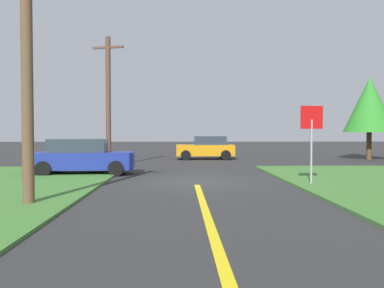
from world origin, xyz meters
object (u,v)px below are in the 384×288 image
object	(u,v)px
car_approaching_junction	(206,148)
parked_car_near_building	(82,157)
oak_tree_left	(370,105)
utility_pole_near	(27,65)
stop_sign	(312,129)
utility_pole_mid	(108,100)

from	to	relation	value
car_approaching_junction	parked_car_near_building	bearing A→B (deg)	56.51
parked_car_near_building	car_approaching_junction	world-z (taller)	same
car_approaching_junction	oak_tree_left	distance (m)	11.67
utility_pole_near	oak_tree_left	size ratio (longest dim) A/B	1.25
stop_sign	parked_car_near_building	world-z (taller)	stop_sign
utility_pole_near	utility_pole_mid	world-z (taller)	utility_pole_mid
stop_sign	parked_car_near_building	size ratio (longest dim) A/B	0.62
utility_pole_near	utility_pole_mid	xyz separation A→B (m)	(0.04, 11.49, 0.02)
utility_pole_near	oak_tree_left	world-z (taller)	utility_pole_near
parked_car_near_building	utility_pole_mid	bearing A→B (deg)	79.67
stop_sign	car_approaching_junction	xyz separation A→B (m)	(-2.87, 13.63, -1.25)
parked_car_near_building	stop_sign	bearing A→B (deg)	-26.69
car_approaching_junction	utility_pole_near	distance (m)	18.38
stop_sign	car_approaching_junction	distance (m)	13.98
stop_sign	parked_car_near_building	xyz separation A→B (m)	(-9.15, 3.95, -1.24)
parked_car_near_building	car_approaching_junction	distance (m)	11.54
stop_sign	utility_pole_mid	xyz separation A→B (m)	(-8.66, 7.93, 1.65)
car_approaching_junction	utility_pole_near	xyz separation A→B (m)	(-5.83, -17.19, 2.88)
stop_sign	utility_pole_mid	size ratio (longest dim) A/B	0.40
parked_car_near_building	utility_pole_mid	size ratio (longest dim) A/B	0.65
parked_car_near_building	utility_pole_near	xyz separation A→B (m)	(0.44, -7.51, 2.88)
car_approaching_junction	oak_tree_left	size ratio (longest dim) A/B	0.71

